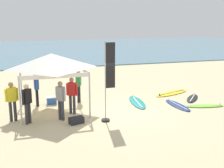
{
  "coord_description": "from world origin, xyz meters",
  "views": [
    {
      "loc": [
        -4.04,
        -11.9,
        4.2
      ],
      "look_at": [
        0.06,
        1.49,
        1.0
      ],
      "focal_mm": 44.45,
      "sensor_mm": 36.0,
      "label": 1
    }
  ],
  "objects": [
    {
      "name": "ground_plane",
      "position": [
        0.0,
        0.0,
        0.0
      ],
      "size": [
        80.0,
        80.0,
        0.0
      ],
      "primitive_type": "plane",
      "color": "beige"
    },
    {
      "name": "person_grey",
      "position": [
        -2.8,
        -0.37,
        0.99
      ],
      "size": [
        0.4,
        0.45,
        1.71
      ],
      "color": "#383842",
      "rests_on": "ground"
    },
    {
      "name": "person_blue",
      "position": [
        -3.71,
        2.05,
        0.99
      ],
      "size": [
        0.24,
        0.55,
        1.71
      ],
      "color": "black",
      "rests_on": "ground"
    },
    {
      "name": "canopy_tent",
      "position": [
        -3.0,
        0.97,
        2.39
      ],
      "size": [
        3.0,
        3.0,
        2.75
      ],
      "color": "#B7B7BC",
      "rests_on": "ground"
    },
    {
      "name": "person_yellow",
      "position": [
        -4.79,
        0.1,
        0.99
      ],
      "size": [
        0.54,
        0.29,
        1.71
      ],
      "color": "#2D2D33",
      "rests_on": "ground"
    },
    {
      "name": "surfboard_yellow",
      "position": [
        3.96,
        2.19,
        0.04
      ],
      "size": [
        2.61,
        1.52,
        0.19
      ],
      "color": "yellow",
      "rests_on": "ground"
    },
    {
      "name": "person_red",
      "position": [
        -2.21,
        0.29,
        0.99
      ],
      "size": [
        0.49,
        0.37,
        1.71
      ],
      "color": "#383842",
      "rests_on": "ground"
    },
    {
      "name": "person_black",
      "position": [
        -4.17,
        -0.42,
        0.99
      ],
      "size": [
        0.4,
        0.45,
        1.71
      ],
      "color": "#2D2D33",
      "rests_on": "ground"
    },
    {
      "name": "surfboard_lime",
      "position": [
        4.33,
        -0.54,
        0.04
      ],
      "size": [
        1.99,
        0.92,
        0.19
      ],
      "color": "#7AD12D",
      "rests_on": "ground"
    },
    {
      "name": "surfboard_black",
      "position": [
        4.52,
        0.87,
        0.04
      ],
      "size": [
        1.62,
        1.73,
        0.19
      ],
      "color": "black",
      "rests_on": "ground"
    },
    {
      "name": "surfboard_teal",
      "position": [
        1.31,
        1.09,
        0.04
      ],
      "size": [
        0.98,
        2.49,
        0.19
      ],
      "color": "#19847F",
      "rests_on": "ground"
    },
    {
      "name": "gear_bag_near_tent",
      "position": [
        -2.26,
        -1.0,
        0.14
      ],
      "size": [
        0.66,
        0.46,
        0.28
      ],
      "primitive_type": "cube",
      "rotation": [
        0.0,
        0.0,
        0.26
      ],
      "color": "#232328",
      "rests_on": "ground"
    },
    {
      "name": "surfboard_navy",
      "position": [
        3.06,
        -0.03,
        0.04
      ],
      "size": [
        0.63,
        2.13,
        0.19
      ],
      "color": "navy",
      "rests_on": "ground"
    },
    {
      "name": "cooler_box",
      "position": [
        -3.0,
        2.16,
        0.2
      ],
      "size": [
        0.5,
        0.36,
        0.39
      ],
      "color": "#2D60B7",
      "rests_on": "ground"
    },
    {
      "name": "person_green",
      "position": [
        -1.58,
        2.1,
        0.99
      ],
      "size": [
        0.35,
        0.51,
        1.71
      ],
      "color": "black",
      "rests_on": "ground"
    },
    {
      "name": "banner_flag",
      "position": [
        -0.89,
        -1.07,
        1.57
      ],
      "size": [
        0.6,
        0.36,
        3.4
      ],
      "color": "#99999E",
      "rests_on": "ground"
    },
    {
      "name": "sea",
      "position": [
        0.0,
        31.17,
        0.05
      ],
      "size": [
        80.0,
        36.0,
        0.1
      ],
      "primitive_type": "cube",
      "color": "#568499",
      "rests_on": "ground"
    }
  ]
}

